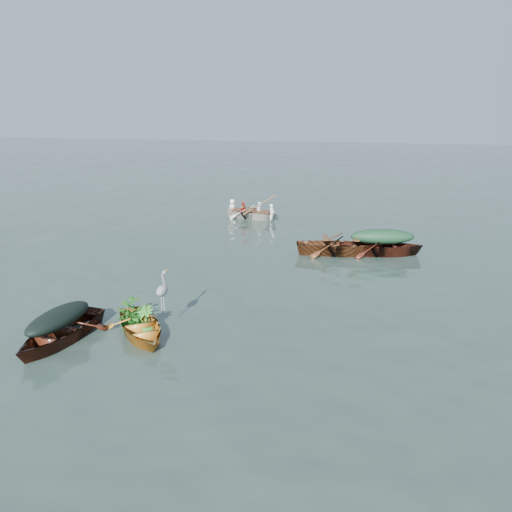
{
  "coord_description": "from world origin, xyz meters",
  "views": [
    {
      "loc": [
        3.09,
        -11.28,
        4.82
      ],
      "look_at": [
        -0.54,
        3.07,
        0.5
      ],
      "focal_mm": 35.0,
      "sensor_mm": 36.0,
      "label": 1
    }
  ],
  "objects_px": {
    "heron": "(162,296)",
    "rowed_boat": "(252,219)",
    "yellow_dinghy": "(141,335)",
    "dark_covered_boat": "(61,341)",
    "green_tarp_boat": "(381,255)",
    "open_wooden_boat": "(340,255)"
  },
  "relations": [
    {
      "from": "dark_covered_boat",
      "to": "rowed_boat",
      "type": "relative_size",
      "value": 0.92
    },
    {
      "from": "yellow_dinghy",
      "to": "open_wooden_boat",
      "type": "relative_size",
      "value": 0.66
    },
    {
      "from": "yellow_dinghy",
      "to": "rowed_boat",
      "type": "height_order",
      "value": "rowed_boat"
    },
    {
      "from": "yellow_dinghy",
      "to": "heron",
      "type": "height_order",
      "value": "heron"
    },
    {
      "from": "yellow_dinghy",
      "to": "dark_covered_boat",
      "type": "xyz_separation_m",
      "value": [
        -1.55,
        -0.7,
        0.0
      ]
    },
    {
      "from": "green_tarp_boat",
      "to": "open_wooden_boat",
      "type": "distance_m",
      "value": 1.42
    },
    {
      "from": "dark_covered_boat",
      "to": "open_wooden_boat",
      "type": "bearing_deg",
      "value": 62.56
    },
    {
      "from": "yellow_dinghy",
      "to": "green_tarp_boat",
      "type": "relative_size",
      "value": 0.7
    },
    {
      "from": "open_wooden_boat",
      "to": "dark_covered_boat",
      "type": "bearing_deg",
      "value": 138.5
    },
    {
      "from": "yellow_dinghy",
      "to": "rowed_boat",
      "type": "relative_size",
      "value": 0.77
    },
    {
      "from": "green_tarp_boat",
      "to": "open_wooden_boat",
      "type": "height_order",
      "value": "open_wooden_boat"
    },
    {
      "from": "yellow_dinghy",
      "to": "dark_covered_boat",
      "type": "bearing_deg",
      "value": 163.34
    },
    {
      "from": "green_tarp_boat",
      "to": "open_wooden_boat",
      "type": "relative_size",
      "value": 0.94
    },
    {
      "from": "dark_covered_boat",
      "to": "green_tarp_boat",
      "type": "xyz_separation_m",
      "value": [
        6.67,
        8.66,
        0.0
      ]
    },
    {
      "from": "green_tarp_boat",
      "to": "heron",
      "type": "height_order",
      "value": "heron"
    },
    {
      "from": "heron",
      "to": "rowed_boat",
      "type": "bearing_deg",
      "value": 54.44
    },
    {
      "from": "dark_covered_boat",
      "to": "heron",
      "type": "xyz_separation_m",
      "value": [
        1.93,
        1.1,
        0.82
      ]
    },
    {
      "from": "yellow_dinghy",
      "to": "open_wooden_boat",
      "type": "height_order",
      "value": "open_wooden_boat"
    },
    {
      "from": "yellow_dinghy",
      "to": "rowed_boat",
      "type": "bearing_deg",
      "value": 52.55
    },
    {
      "from": "open_wooden_boat",
      "to": "rowed_boat",
      "type": "distance_m",
      "value": 6.74
    },
    {
      "from": "green_tarp_boat",
      "to": "open_wooden_boat",
      "type": "bearing_deg",
      "value": 90.0
    },
    {
      "from": "dark_covered_boat",
      "to": "green_tarp_boat",
      "type": "distance_m",
      "value": 10.93
    }
  ]
}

